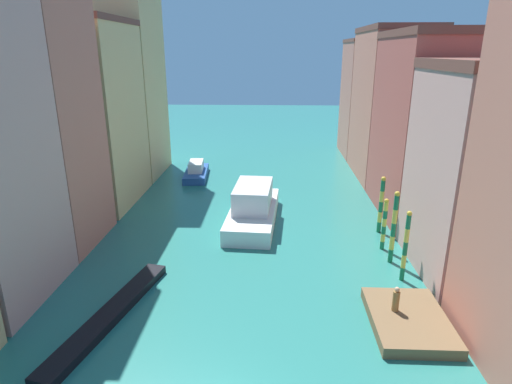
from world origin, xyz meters
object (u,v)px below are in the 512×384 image
(person_on_dock, at_px, (396,300))
(vaporetto_white, at_px, (253,208))
(mooring_pole_1, at_px, (394,227))
(mooring_pole_3, at_px, (381,204))
(gondola_black, at_px, (110,315))
(mooring_pole_0, at_px, (406,246))
(waterfront_dock, at_px, (408,320))
(mooring_pole_2, at_px, (384,224))
(motorboat_0, at_px, (196,172))

(person_on_dock, height_order, vaporetto_white, vaporetto_white)
(mooring_pole_1, bearing_deg, mooring_pole_3, 85.73)
(person_on_dock, height_order, mooring_pole_1, mooring_pole_1)
(mooring_pole_3, distance_m, vaporetto_white, 10.25)
(person_on_dock, relative_size, vaporetto_white, 0.13)
(person_on_dock, relative_size, gondola_black, 0.13)
(mooring_pole_1, bearing_deg, mooring_pole_0, -87.20)
(waterfront_dock, height_order, person_on_dock, person_on_dock)
(person_on_dock, distance_m, vaporetto_white, 15.72)
(vaporetto_white, bearing_deg, mooring_pole_0, -42.99)
(mooring_pole_2, xyz_separation_m, motorboat_0, (-16.72, 17.76, -1.33))
(gondola_black, height_order, motorboat_0, motorboat_0)
(mooring_pole_3, xyz_separation_m, gondola_black, (-17.04, -12.29, -2.10))
(vaporetto_white, height_order, gondola_black, vaporetto_white)
(mooring_pole_1, relative_size, gondola_black, 0.47)
(waterfront_dock, distance_m, vaporetto_white, 16.43)
(mooring_pole_1, xyz_separation_m, gondola_black, (-16.66, -7.19, -2.35))
(mooring_pole_0, xyz_separation_m, mooring_pole_2, (-0.19, 4.42, -0.38))
(mooring_pole_3, distance_m, motorboat_0, 22.67)
(gondola_black, bearing_deg, motorboat_0, 90.29)
(mooring_pole_3, xyz_separation_m, vaporetto_white, (-10.06, 1.64, -1.08))
(mooring_pole_0, xyz_separation_m, motorboat_0, (-16.92, 22.18, -1.71))
(mooring_pole_3, bearing_deg, person_on_dock, -98.97)
(vaporetto_white, bearing_deg, mooring_pole_1, -34.85)
(mooring_pole_0, height_order, gondola_black, mooring_pole_0)
(vaporetto_white, relative_size, motorboat_0, 1.56)
(motorboat_0, bearing_deg, mooring_pole_2, -46.73)
(mooring_pole_2, height_order, mooring_pole_3, mooring_pole_3)
(waterfront_dock, bearing_deg, motorboat_0, 120.67)
(mooring_pole_3, bearing_deg, mooring_pole_0, -92.02)
(mooring_pole_2, bearing_deg, mooring_pole_0, -87.50)
(vaporetto_white, bearing_deg, mooring_pole_2, -26.15)
(waterfront_dock, bearing_deg, gondola_black, -179.64)
(mooring_pole_0, height_order, vaporetto_white, mooring_pole_0)
(person_on_dock, height_order, mooring_pole_2, mooring_pole_2)
(mooring_pole_0, height_order, mooring_pole_1, mooring_pole_1)
(waterfront_dock, xyz_separation_m, person_on_dock, (-0.62, 0.43, 0.94))
(mooring_pole_3, bearing_deg, waterfront_dock, -95.81)
(mooring_pole_0, bearing_deg, mooring_pole_1, 92.80)
(mooring_pole_0, bearing_deg, mooring_pole_3, 87.98)
(mooring_pole_2, bearing_deg, mooring_pole_3, 81.55)
(mooring_pole_0, relative_size, mooring_pole_2, 1.20)
(vaporetto_white, xyz_separation_m, motorboat_0, (-7.12, 13.05, -0.61))
(mooring_pole_1, bearing_deg, person_on_dock, -102.49)
(person_on_dock, height_order, gondola_black, person_on_dock)
(waterfront_dock, distance_m, gondola_black, 15.80)
(mooring_pole_3, bearing_deg, mooring_pole_2, -98.45)
(mooring_pole_1, height_order, vaporetto_white, mooring_pole_1)
(person_on_dock, distance_m, motorboat_0, 30.58)
(mooring_pole_0, xyz_separation_m, mooring_pole_1, (-0.12, 2.39, 0.23))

